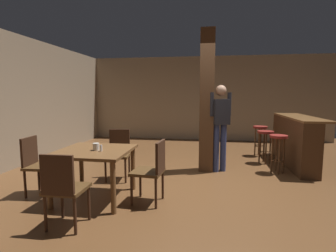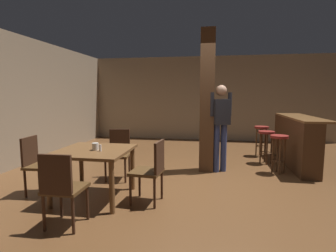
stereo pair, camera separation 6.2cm
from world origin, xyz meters
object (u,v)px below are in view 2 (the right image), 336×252
Objects in this scene: chair_west at (37,162)px; napkin_cup at (95,147)px; standing_person at (221,122)px; bar_counter at (295,141)px; salt_shaker at (100,148)px; chair_east at (152,168)px; chair_north at (118,151)px; chair_south at (62,186)px; bar_stool_mid at (266,139)px; bar_stool_far at (261,134)px; bar_stool_near at (279,145)px; dining_table at (94,157)px.

chair_west is 8.53× the size of napkin_cup.
standing_person is 0.80× the size of bar_counter.
bar_counter is (3.34, 2.52, -0.24)m from salt_shaker.
chair_east is 1.00× the size of chair_north.
napkin_cup is 0.05× the size of bar_counter.
chair_south is 1.85m from chair_north.
bar_counter is (3.44, 3.34, 0.04)m from chair_south.
chair_north is 8.53× the size of napkin_cup.
bar_stool_mid is (2.87, 1.55, 0.04)m from chair_north.
bar_stool_far is at bearing 50.07° from salt_shaker.
chair_south is 0.52× the size of standing_person.
napkin_cup is (0.97, -0.03, 0.28)m from chair_west.
chair_west is at bearing -155.89° from bar_stool_near.
chair_south is 1.00× the size of chair_west.
bar_stool_near is (-0.49, -0.68, 0.02)m from bar_counter.
chair_south reaches higher than bar_stool_near.
chair_north is 1.18× the size of bar_stool_near.
salt_shaker is at bearing -175.20° from chair_east.
chair_north is 3.76m from bar_counter.
chair_east is 1.30m from chair_north.
chair_south is at bearing -135.90° from bar_counter.
chair_south is at bearing -97.60° from salt_shaker.
chair_south reaches higher than bar_stool_mid.
chair_south is 1.21× the size of bar_stool_mid.
bar_stool_mid is 0.73m from bar_stool_far.
chair_north is at bearing 90.37° from chair_south.
napkin_cup is at bearing -88.93° from chair_north.
standing_person reaches higher than chair_east.
bar_stool_near is 1.03× the size of bar_stool_mid.
chair_north is (-0.85, 0.98, 0.00)m from chair_east.
napkin_cup is 0.14× the size of bar_stool_far.
standing_person is (1.84, 0.75, 0.50)m from chair_north.
bar_stool_mid is at bearing 51.27° from chair_east.
napkin_cup is at bearing -144.36° from bar_counter.
chair_east is at bearing 46.25° from chair_south.
salt_shaker is at bearing -129.93° from bar_stool_far.
chair_north is at bearing 91.07° from napkin_cup.
chair_south is 0.87m from salt_shaker.
chair_north is 9.67× the size of salt_shaker.
bar_counter reaches higher than chair_east.
chair_south is 8.53× the size of napkin_cup.
salt_shaker is (-0.73, -0.06, 0.28)m from chair_east.
bar_stool_mid is at bearing -91.71° from bar_stool_far.
dining_table is 3.47m from bar_stool_near.
salt_shaker is 0.05× the size of standing_person.
dining_table is 11.22× the size of salt_shaker.
chair_west is at bearing 178.98° from chair_east.
napkin_cup is at bearing -179.88° from chair_east.
chair_west reaches higher than salt_shaker.
salt_shaker is 0.04× the size of bar_counter.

